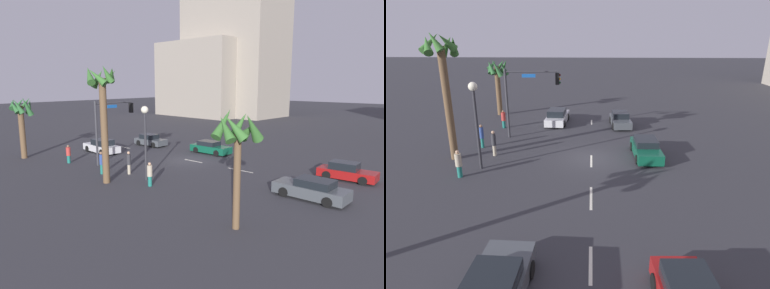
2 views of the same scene
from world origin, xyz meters
TOP-DOWN VIEW (x-y plane):
  - ground_plane at (0.00, 0.00)m, footprint 220.00×220.00m
  - lane_stripe_1 at (-11.13, 0.00)m, footprint 2.17×0.14m
  - lane_stripe_2 at (-5.86, 0.00)m, footprint 2.54×0.14m
  - lane_stripe_3 at (-0.54, 0.00)m, footprint 2.21×0.14m
  - lane_stripe_4 at (9.97, 0.00)m, footprint 1.83×0.14m
  - car_0 at (-13.54, -3.03)m, footprint 4.23×1.89m
  - car_1 at (0.52, -3.91)m, footprint 4.37×1.88m
  - car_2 at (-13.34, 3.06)m, footprint 4.70×2.01m
  - car_3 at (9.49, 3.41)m, footprint 4.78×2.13m
  - car_4 at (8.68, -2.76)m, footprint 4.04×1.96m
  - traffic_signal at (4.81, 5.50)m, footprint 0.62×4.59m
  - streetlamp at (-2.12, 7.24)m, footprint 0.56×0.56m
  - pedestrian_0 at (0.25, 7.04)m, footprint 0.46×0.46m
  - pedestrian_1 at (7.56, 8.29)m, footprint 0.53×0.53m
  - pedestrian_2 at (-3.51, 8.11)m, footprint 0.51×0.51m
  - pedestrian_3 at (1.95, 8.49)m, footprint 0.44×0.44m
  - palm_tree_0 at (12.80, 10.05)m, footprint 2.73×2.51m
  - palm_tree_1 at (-12.28, 10.11)m, footprint 2.29×2.29m
  - palm_tree_2 at (-0.44, 9.71)m, footprint 2.40×2.67m
  - building_0 at (28.47, -38.79)m, footprint 20.74×17.27m
  - building_1 at (23.89, -41.32)m, footprint 22.25×13.59m

SIDE VIEW (x-z plane):
  - ground_plane at x=0.00m, z-range 0.00..0.00m
  - lane_stripe_1 at x=-11.13m, z-range 0.00..0.01m
  - lane_stripe_2 at x=-5.86m, z-range 0.00..0.01m
  - lane_stripe_3 at x=-0.54m, z-range 0.00..0.01m
  - lane_stripe_4 at x=9.97m, z-range 0.00..0.01m
  - car_1 at x=0.52m, z-range -0.04..1.27m
  - car_4 at x=8.68m, z-range -0.05..1.30m
  - car_0 at x=-13.54m, z-range -0.06..1.31m
  - car_2 at x=-13.34m, z-range -0.04..1.31m
  - car_3 at x=9.49m, z-range -0.06..1.38m
  - pedestrian_1 at x=7.56m, z-range 0.03..1.73m
  - pedestrian_2 at x=-3.51m, z-range 0.04..1.79m
  - pedestrian_3 at x=1.95m, z-range 0.07..1.92m
  - pedestrian_0 at x=0.25m, z-range 0.07..1.96m
  - traffic_signal at x=4.81m, z-range 1.03..6.81m
  - streetlamp at x=-2.12m, z-range 1.18..6.83m
  - palm_tree_0 at x=12.80m, z-range 1.31..7.41m
  - palm_tree_1 at x=-12.28m, z-range 1.60..7.81m
  - palm_tree_2 at x=-0.44m, z-range 1.83..10.47m
  - building_0 at x=28.47m, z-range 0.00..16.26m
  - building_1 at x=23.89m, z-range 0.00..25.74m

